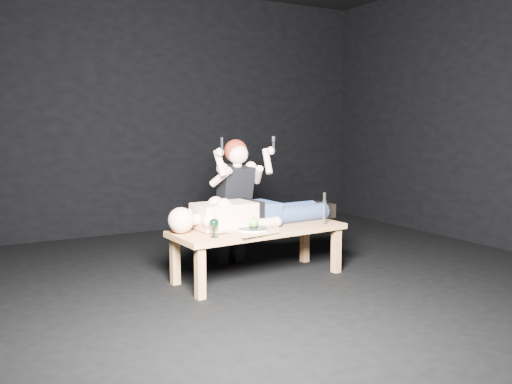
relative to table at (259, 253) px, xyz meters
The scene contains 13 objects.
ground 0.40m from the table, ahead, with size 5.00×5.00×0.00m, color black.
back_wall 2.81m from the table, 82.45° to the left, with size 5.00×5.00×0.00m, color black.
table is the anchor object (origin of this frame).
lying_man 0.38m from the table, 70.62° to the left, with size 1.56×0.48×0.27m, color beige, non-canonical shape.
kneeling_woman 0.67m from the table, 89.17° to the left, with size 0.65×0.73×1.23m, color black, non-canonical shape.
serving_tray 0.35m from the table, 131.75° to the right, with size 0.37×0.26×0.02m, color #A98550.
plate 0.36m from the table, 131.75° to the right, with size 0.24×0.24×0.02m, color white.
apple 0.38m from the table, 129.82° to the right, with size 0.08×0.08×0.08m, color #5E9D26.
goblet 0.63m from the table, 158.93° to the right, with size 0.07×0.07×0.15m, color black, non-canonical shape.
fork_flat 0.46m from the table, 153.67° to the right, with size 0.01×0.16×0.01m, color #B2B2B7.
knife_flat 0.30m from the table, 72.34° to the right, with size 0.01×0.16×0.01m, color #B2B2B7.
spoon_flat 0.25m from the table, 51.58° to the right, with size 0.01×0.16×0.01m, color #B2B2B7.
carving_knife 0.70m from the table, 14.99° to the right, with size 0.04×0.04×0.28m, color #B2B2B7, non-canonical shape.
Camera 1 is at (-2.52, -3.89, 1.31)m, focal length 37.11 mm.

